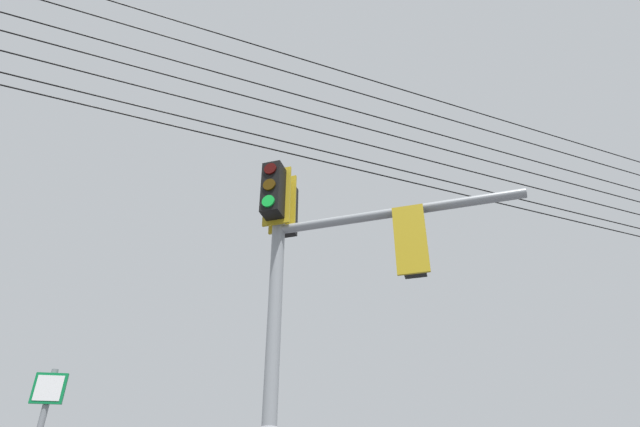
# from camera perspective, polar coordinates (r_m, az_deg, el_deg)

# --- Properties ---
(signal_mast_assembly) EXTENTS (2.72, 3.32, 6.42)m
(signal_mast_assembly) POSITION_cam_1_polar(r_m,az_deg,el_deg) (7.42, -1.03, -6.63)
(signal_mast_assembly) COLOR gray
(signal_mast_assembly) RESTS_ON ground
(overhead_wire_span) EXTENTS (28.76, 6.86, 2.73)m
(overhead_wire_span) POSITION_cam_1_polar(r_m,az_deg,el_deg) (9.87, 3.53, 10.13)
(overhead_wire_span) COLOR black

